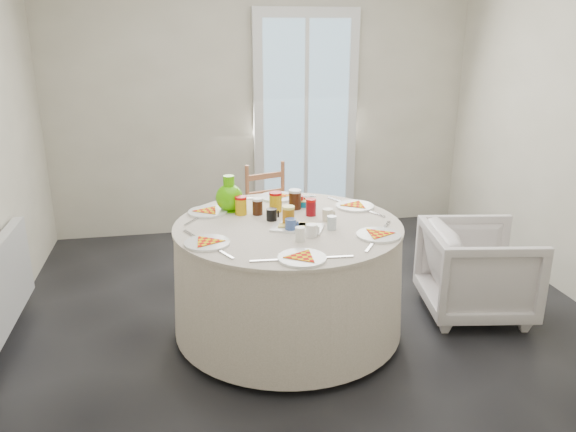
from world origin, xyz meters
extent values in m
plane|color=black|center=(0.00, 0.00, 0.00)|extent=(4.00, 4.00, 0.00)
cube|color=#BCB5A3|center=(0.00, 2.00, 1.30)|extent=(4.00, 0.02, 2.60)
cube|color=silver|center=(0.40, 1.95, 1.05)|extent=(1.00, 0.08, 2.10)
cube|color=silver|center=(-1.94, 0.20, 0.38)|extent=(0.07, 1.00, 0.55)
cylinder|color=beige|center=(-0.16, -0.07, 0.38)|extent=(1.47, 1.47, 0.74)
imported|color=silver|center=(1.17, -0.08, 0.39)|extent=(0.75, 0.78, 0.71)
cube|color=#067DAB|center=(0.01, 0.27, 0.79)|extent=(0.14, 0.11, 0.05)
camera|label=1|loc=(-0.79, -3.32, 1.90)|focal=35.00mm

